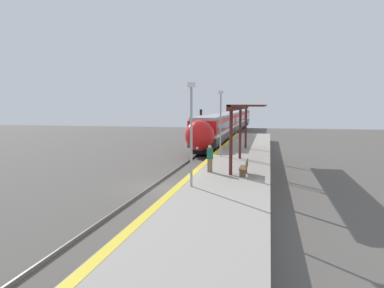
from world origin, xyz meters
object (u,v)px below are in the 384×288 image
(person_waiting, at_px, (210,158))
(lamppost_mid, at_px, (221,119))
(lamppost_near, at_px, (191,127))
(train, at_px, (231,122))
(railway_signal, at_px, (201,123))
(platform_bench, at_px, (245,167))

(person_waiting, height_order, lamppost_mid, lamppost_mid)
(lamppost_near, bearing_deg, lamppost_mid, 90.00)
(train, bearing_deg, lamppost_mid, -85.72)
(railway_signal, relative_size, lamppost_mid, 0.86)
(lamppost_near, bearing_deg, person_waiting, 86.15)
(platform_bench, distance_m, person_waiting, 2.27)
(platform_bench, xyz_separation_m, lamppost_mid, (-2.44, 7.68, 2.50))
(train, height_order, lamppost_near, lamppost_near)
(platform_bench, height_order, lamppost_mid, lamppost_mid)
(railway_signal, height_order, lamppost_near, lamppost_near)
(person_waiting, bearing_deg, platform_bench, -14.98)
(platform_bench, bearing_deg, railway_signal, 106.17)
(platform_bench, bearing_deg, lamppost_mid, 107.63)
(railway_signal, bearing_deg, platform_bench, -73.83)
(train, height_order, lamppost_mid, lamppost_mid)
(railway_signal, distance_m, lamppost_near, 28.55)
(lamppost_near, height_order, lamppost_mid, same)
(train, bearing_deg, lamppost_near, -86.79)
(lamppost_near, bearing_deg, platform_bench, 55.95)
(railway_signal, distance_m, lamppost_mid, 17.52)
(train, distance_m, railway_signal, 16.75)
(platform_bench, relative_size, railway_signal, 0.40)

